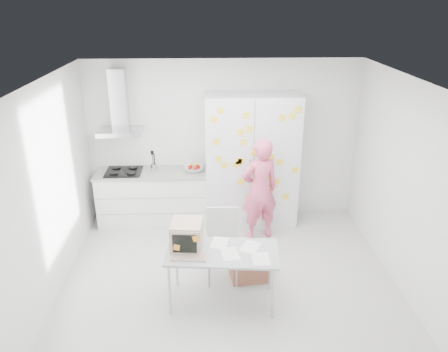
{
  "coord_description": "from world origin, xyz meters",
  "views": [
    {
      "loc": [
        -0.28,
        -5.01,
        3.61
      ],
      "look_at": [
        -0.04,
        0.71,
        1.24
      ],
      "focal_mm": 35.0,
      "sensor_mm": 36.0,
      "label": 1
    }
  ],
  "objects_px": {
    "desk": "(200,243)",
    "person": "(260,190)",
    "cardboard_box": "(248,265)",
    "chair": "(223,240)"
  },
  "relations": [
    {
      "from": "chair",
      "to": "cardboard_box",
      "type": "xyz_separation_m",
      "value": [
        0.35,
        -0.05,
        -0.36
      ]
    },
    {
      "from": "desk",
      "to": "chair",
      "type": "relative_size",
      "value": 1.42
    },
    {
      "from": "desk",
      "to": "person",
      "type": "bearing_deg",
      "value": 64.23
    },
    {
      "from": "person",
      "to": "desk",
      "type": "height_order",
      "value": "person"
    },
    {
      "from": "desk",
      "to": "cardboard_box",
      "type": "bearing_deg",
      "value": 38.57
    },
    {
      "from": "person",
      "to": "cardboard_box",
      "type": "xyz_separation_m",
      "value": [
        -0.26,
        -1.08,
        -0.63
      ]
    },
    {
      "from": "chair",
      "to": "cardboard_box",
      "type": "distance_m",
      "value": 0.51
    },
    {
      "from": "cardboard_box",
      "to": "chair",
      "type": "bearing_deg",
      "value": 171.27
    },
    {
      "from": "chair",
      "to": "cardboard_box",
      "type": "height_order",
      "value": "chair"
    },
    {
      "from": "desk",
      "to": "cardboard_box",
      "type": "xyz_separation_m",
      "value": [
        0.65,
        0.42,
        -0.62
      ]
    }
  ]
}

